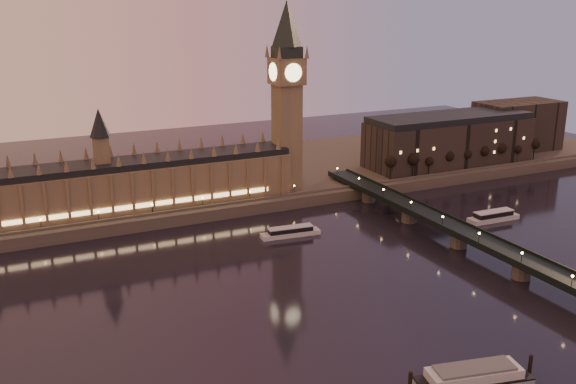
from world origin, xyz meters
The scene contains 18 objects.
ground centered at (0.00, 0.00, 0.00)m, with size 700.00×700.00×0.00m, color black.
far_embankment centered at (30.00, 165.00, 3.00)m, with size 560.00×130.00×6.00m, color #423D35.
palace_of_westminster centered at (-40.12, 120.99, 21.71)m, with size 180.00×26.62×52.00m.
big_ben centered at (53.99, 120.99, 63.95)m, with size 17.68×17.68×104.00m.
westminster_bridge centered at (91.61, 0.00, 5.52)m, with size 13.20×260.00×15.30m.
city_block centered at (194.94, 130.93, 22.24)m, with size 155.00×45.00×34.00m.
bare_tree_0 centered at (115.47, 109.00, 15.31)m, with size 6.13×6.13×12.46m.
bare_tree_1 centered at (129.52, 109.00, 15.31)m, with size 6.13×6.13×12.46m.
bare_tree_2 centered at (143.58, 109.00, 15.31)m, with size 6.13×6.13×12.46m.
bare_tree_3 centered at (157.64, 109.00, 15.31)m, with size 6.13×6.13×12.46m.
bare_tree_4 centered at (171.69, 109.00, 15.31)m, with size 6.13×6.13×12.46m.
bare_tree_5 centered at (185.75, 109.00, 15.31)m, with size 6.13×6.13×12.46m.
bare_tree_6 centered at (199.81, 109.00, 15.31)m, with size 6.13×6.13×12.46m.
bare_tree_7 centered at (213.86, 109.00, 15.31)m, with size 6.13×6.13×12.46m.
bare_tree_8 centered at (227.92, 109.00, 15.31)m, with size 6.13×6.13×12.46m.
cruise_boat_a centered at (29.11, 64.54, 2.03)m, with size 29.24×8.97×4.60m.
cruise_boat_b centered at (131.82, 40.09, 2.29)m, with size 28.33×7.99×5.19m.
moored_barge centered at (23.00, -70.26, 3.05)m, with size 38.57×16.40×7.22m.
Camera 1 is at (-94.80, -193.10, 107.49)m, focal length 40.00 mm.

